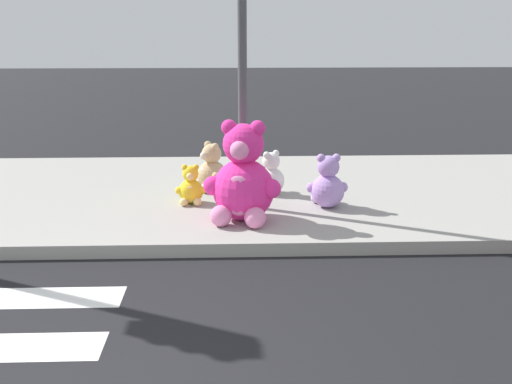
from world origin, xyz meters
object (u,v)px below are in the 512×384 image
at_px(plush_pink_large, 243,181).
at_px(plush_tan, 211,171).
at_px(sign_pole, 242,70).
at_px(plush_lavender, 328,186).
at_px(plush_yellow, 191,188).
at_px(plush_white, 270,176).

xyz_separation_m(plush_pink_large, plush_tan, (-0.42, 1.39, -0.20)).
height_order(sign_pole, plush_tan, sign_pole).
relative_size(sign_pole, plush_lavender, 4.69).
distance_m(plush_pink_large, plush_yellow, 1.01).
bearing_deg(plush_yellow, sign_pole, -12.08).
xyz_separation_m(plush_lavender, plush_yellow, (-1.72, 0.20, -0.07)).
bearing_deg(sign_pole, plush_pink_large, -91.08).
xyz_separation_m(sign_pole, plush_pink_large, (-0.01, -0.58, -1.23)).
height_order(plush_lavender, plush_white, plush_lavender).
bearing_deg(plush_white, sign_pole, -122.03).
xyz_separation_m(sign_pole, plush_tan, (-0.43, 0.81, -1.43)).
relative_size(sign_pole, plush_pink_large, 2.71).
bearing_deg(sign_pole, plush_yellow, 167.92).
relative_size(plush_white, plush_tan, 0.88).
bearing_deg(plush_yellow, plush_lavender, -6.64).
bearing_deg(plush_pink_large, plush_tan, 106.74).
distance_m(plush_lavender, plush_yellow, 1.73).
bearing_deg(plush_pink_large, plush_white, 71.90).
xyz_separation_m(sign_pole, plush_lavender, (1.06, -0.06, -1.42)).
bearing_deg(plush_yellow, plush_tan, 70.76).
bearing_deg(plush_tan, plush_lavender, -30.30).
xyz_separation_m(plush_yellow, plush_tan, (0.23, 0.67, 0.06)).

